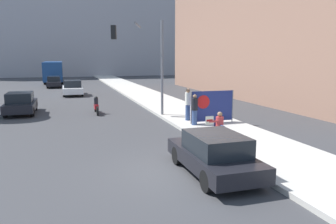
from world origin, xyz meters
name	(u,v)px	position (x,y,z in m)	size (l,w,h in m)	color
ground_plane	(178,172)	(0.00, 0.00, 0.00)	(160.00, 160.00, 0.00)	#38383A
sidewalk_curb	(164,104)	(4.09, 15.00, 0.09)	(3.87, 90.00, 0.17)	#B7B2A8
building_backdrop_far	(68,11)	(-2.00, 63.37, 13.34)	(52.00, 12.00, 26.67)	#99999E
seated_protester	(220,125)	(2.98, 2.95, 0.83)	(0.92, 0.77, 1.23)	#474C56
jogger_on_sidewalk	(195,109)	(3.11, 6.24, 1.01)	(0.34, 0.34, 1.65)	#334775
pedestrian_behind	(188,104)	(3.24, 7.59, 1.12)	(0.34, 0.34, 1.85)	#334775
protest_banner	(212,106)	(4.24, 6.48, 1.11)	(2.55, 0.06, 1.78)	slate
traffic_light_pole	(144,52)	(1.33, 10.22, 4.11)	(3.09, 2.85, 5.84)	slate
parked_car_curbside	(214,154)	(1.01, -0.58, 0.69)	(1.80, 4.14, 1.37)	black
car_on_road_nearest	(21,103)	(-6.35, 13.87, 0.73)	(1.82, 4.16, 1.47)	black
car_on_road_midblock	(72,88)	(-2.72, 24.30, 0.75)	(1.90, 4.35, 1.52)	white
car_on_road_distant	(54,82)	(-4.72, 34.14, 0.71)	(1.71, 4.29, 1.43)	black
city_bus_on_road	(53,71)	(-4.94, 42.64, 1.80)	(2.58, 11.45, 3.13)	navy
motorcycle_on_road	(96,106)	(-1.50, 12.49, 0.52)	(0.28, 2.23, 1.19)	maroon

